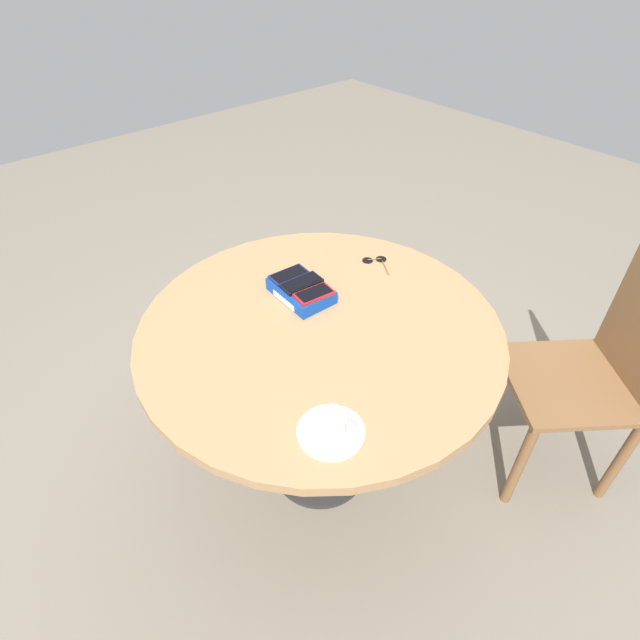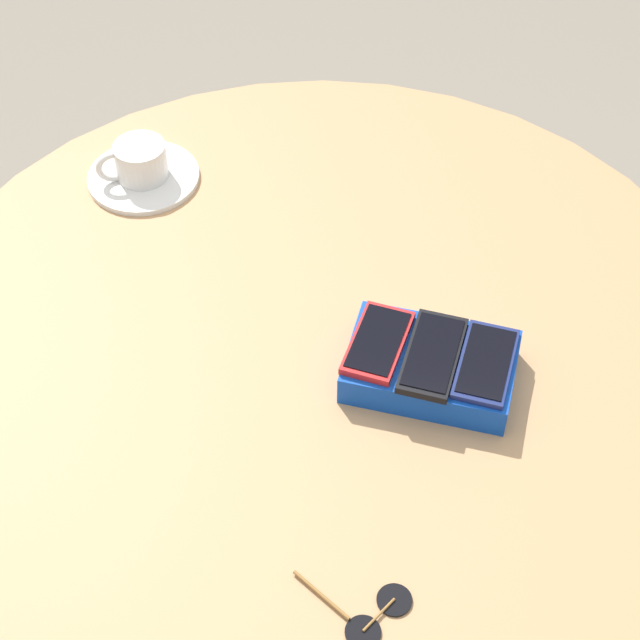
{
  "view_description": "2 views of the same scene",
  "coord_description": "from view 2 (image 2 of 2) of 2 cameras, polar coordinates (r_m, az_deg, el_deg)",
  "views": [
    {
      "loc": [
        0.86,
        -0.74,
        1.7
      ],
      "look_at": [
        0.0,
        0.0,
        0.75
      ],
      "focal_mm": 28.0,
      "sensor_mm": 36.0,
      "label": 1
    },
    {
      "loc": [
        -0.19,
        0.9,
        1.76
      ],
      "look_at": [
        0.0,
        0.0,
        0.75
      ],
      "focal_mm": 60.0,
      "sensor_mm": 36.0,
      "label": 2
    }
  ],
  "objects": [
    {
      "name": "phone_red",
      "position": [
        1.3,
        3.1,
        -1.2
      ],
      "size": [
        0.08,
        0.13,
        0.01
      ],
      "color": "red",
      "rests_on": "phone_box"
    },
    {
      "name": "phone_black",
      "position": [
        1.29,
        6.02,
        -1.86
      ],
      "size": [
        0.07,
        0.14,
        0.01
      ],
      "color": "black",
      "rests_on": "phone_box"
    },
    {
      "name": "ground_plane",
      "position": [
        1.99,
        -0.0,
        -14.74
      ],
      "size": [
        8.0,
        8.0,
        0.0
      ],
      "primitive_type": "plane",
      "color": "gray"
    },
    {
      "name": "phone_navy",
      "position": [
        1.3,
        8.84,
        -2.3
      ],
      "size": [
        0.07,
        0.13,
        0.01
      ],
      "color": "navy",
      "rests_on": "phone_box"
    },
    {
      "name": "saucer",
      "position": [
        1.61,
        -9.39,
        7.54
      ],
      "size": [
        0.17,
        0.17,
        0.01
      ],
      "primitive_type": "cylinder",
      "color": "silver",
      "rests_on": "round_table"
    },
    {
      "name": "sunglasses",
      "position": [
        1.15,
        2.78,
        -15.36
      ],
      "size": [
        0.13,
        0.08,
        0.01
      ],
      "color": "black",
      "rests_on": "round_table"
    },
    {
      "name": "coffee_cup",
      "position": [
        1.59,
        -9.63,
        8.39
      ],
      "size": [
        0.1,
        0.08,
        0.05
      ],
      "color": "silver",
      "rests_on": "saucer"
    },
    {
      "name": "phone_box",
      "position": [
        1.32,
        5.92,
        -2.47
      ],
      "size": [
        0.21,
        0.14,
        0.04
      ],
      "color": "#0F42AD",
      "rests_on": "round_table"
    },
    {
      "name": "round_table",
      "position": [
        1.45,
        -0.0,
        -2.9
      ],
      "size": [
        1.1,
        1.1,
        0.73
      ],
      "color": "#2D2D2D",
      "rests_on": "ground_plane"
    }
  ]
}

